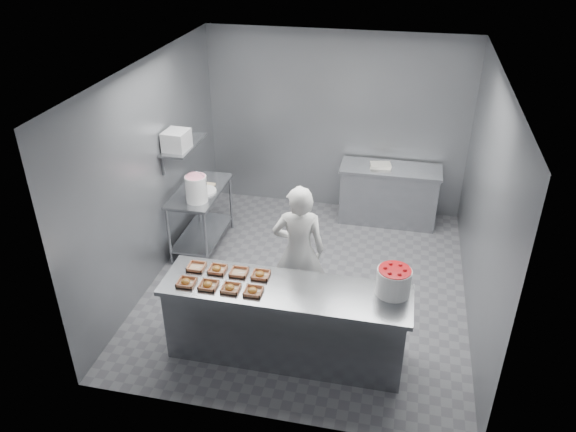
# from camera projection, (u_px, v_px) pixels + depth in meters

# --- Properties ---
(floor) EXTENTS (4.50, 4.50, 0.00)m
(floor) POSITION_uv_depth(u_px,v_px,m) (308.00, 283.00, 7.36)
(floor) COLOR #4C4C51
(floor) RESTS_ON ground
(ceiling) EXTENTS (4.50, 4.50, 0.00)m
(ceiling) POSITION_uv_depth(u_px,v_px,m) (312.00, 70.00, 5.98)
(ceiling) COLOR white
(ceiling) RESTS_ON wall_back
(wall_back) EXTENTS (4.00, 0.04, 2.80)m
(wall_back) POSITION_uv_depth(u_px,v_px,m) (336.00, 123.00, 8.59)
(wall_back) COLOR slate
(wall_back) RESTS_ON ground
(wall_left) EXTENTS (0.04, 4.50, 2.80)m
(wall_left) POSITION_uv_depth(u_px,v_px,m) (153.00, 172.00, 7.04)
(wall_left) COLOR slate
(wall_left) RESTS_ON ground
(wall_right) EXTENTS (0.04, 4.50, 2.80)m
(wall_right) POSITION_uv_depth(u_px,v_px,m) (485.00, 204.00, 6.30)
(wall_right) COLOR slate
(wall_right) RESTS_ON ground
(service_counter) EXTENTS (2.60, 0.70, 0.90)m
(service_counter) POSITION_uv_depth(u_px,v_px,m) (286.00, 322.00, 5.98)
(service_counter) COLOR slate
(service_counter) RESTS_ON ground
(prep_table) EXTENTS (0.60, 1.20, 0.90)m
(prep_table) POSITION_uv_depth(u_px,v_px,m) (201.00, 209.00, 7.88)
(prep_table) COLOR slate
(prep_table) RESTS_ON ground
(back_counter) EXTENTS (1.50, 0.60, 0.90)m
(back_counter) POSITION_uv_depth(u_px,v_px,m) (388.00, 194.00, 8.59)
(back_counter) COLOR slate
(back_counter) RESTS_ON ground
(wall_shelf) EXTENTS (0.35, 0.90, 0.03)m
(wall_shelf) POSITION_uv_depth(u_px,v_px,m) (183.00, 145.00, 7.44)
(wall_shelf) COLOR slate
(wall_shelf) RESTS_ON wall_left
(tray_0) EXTENTS (0.19, 0.18, 0.06)m
(tray_0) POSITION_uv_depth(u_px,v_px,m) (186.00, 282.00, 5.82)
(tray_0) COLOR tan
(tray_0) RESTS_ON service_counter
(tray_1) EXTENTS (0.19, 0.18, 0.06)m
(tray_1) POSITION_uv_depth(u_px,v_px,m) (208.00, 285.00, 5.77)
(tray_1) COLOR tan
(tray_1) RESTS_ON service_counter
(tray_2) EXTENTS (0.19, 0.18, 0.06)m
(tray_2) POSITION_uv_depth(u_px,v_px,m) (230.00, 288.00, 5.73)
(tray_2) COLOR tan
(tray_2) RESTS_ON service_counter
(tray_3) EXTENTS (0.19, 0.18, 0.06)m
(tray_3) POSITION_uv_depth(u_px,v_px,m) (253.00, 291.00, 5.69)
(tray_3) COLOR tan
(tray_3) RESTS_ON service_counter
(tray_4) EXTENTS (0.19, 0.18, 0.04)m
(tray_4) POSITION_uv_depth(u_px,v_px,m) (196.00, 267.00, 6.07)
(tray_4) COLOR tan
(tray_4) RESTS_ON service_counter
(tray_5) EXTENTS (0.19, 0.18, 0.06)m
(tray_5) POSITION_uv_depth(u_px,v_px,m) (217.00, 269.00, 6.02)
(tray_5) COLOR tan
(tray_5) RESTS_ON service_counter
(tray_6) EXTENTS (0.19, 0.18, 0.04)m
(tray_6) POSITION_uv_depth(u_px,v_px,m) (239.00, 272.00, 5.98)
(tray_6) COLOR tan
(tray_6) RESTS_ON service_counter
(tray_7) EXTENTS (0.19, 0.18, 0.06)m
(tray_7) POSITION_uv_depth(u_px,v_px,m) (260.00, 275.00, 5.93)
(tray_7) COLOR tan
(tray_7) RESTS_ON service_counter
(worker) EXTENTS (0.66, 0.49, 1.67)m
(worker) POSITION_uv_depth(u_px,v_px,m) (299.00, 251.00, 6.50)
(worker) COLOR silver
(worker) RESTS_ON ground
(strawberry_tub) EXTENTS (0.35, 0.35, 0.29)m
(strawberry_tub) POSITION_uv_depth(u_px,v_px,m) (394.00, 281.00, 5.62)
(strawberry_tub) COLOR white
(strawberry_tub) RESTS_ON service_counter
(glaze_bucket) EXTENTS (0.30, 0.28, 0.44)m
(glaze_bucket) POSITION_uv_depth(u_px,v_px,m) (196.00, 188.00, 7.35)
(glaze_bucket) COLOR white
(glaze_bucket) RESTS_ON prep_table
(bucket_lid) EXTENTS (0.45, 0.45, 0.03)m
(bucket_lid) POSITION_uv_depth(u_px,v_px,m) (204.00, 191.00, 7.67)
(bucket_lid) COLOR white
(bucket_lid) RESTS_ON prep_table
(rag) EXTENTS (0.14, 0.12, 0.02)m
(rag) POSITION_uv_depth(u_px,v_px,m) (210.00, 185.00, 7.84)
(rag) COLOR #CCB28C
(rag) RESTS_ON prep_table
(appliance) EXTENTS (0.31, 0.35, 0.25)m
(appliance) POSITION_uv_depth(u_px,v_px,m) (177.00, 140.00, 7.21)
(appliance) COLOR gray
(appliance) RESTS_ON wall_shelf
(paper_stack) EXTENTS (0.32, 0.24, 0.05)m
(paper_stack) POSITION_uv_depth(u_px,v_px,m) (381.00, 165.00, 8.38)
(paper_stack) COLOR silver
(paper_stack) RESTS_ON back_counter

